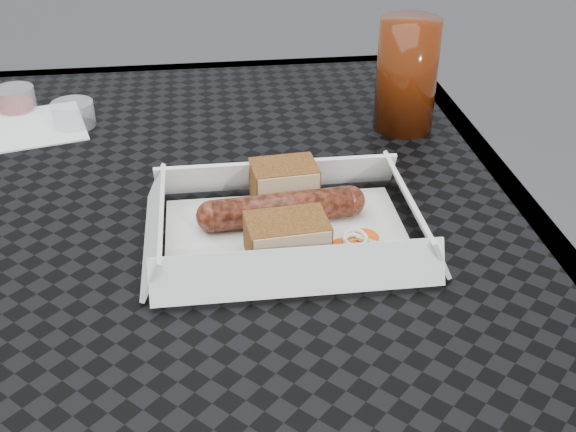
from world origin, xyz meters
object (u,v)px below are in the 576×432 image
object	(u,v)px
food_tray	(287,236)
drink_glass	(407,75)
patio_table	(140,265)
bratwurst	(282,209)

from	to	relation	value
food_tray	drink_glass	bearing A→B (deg)	53.08
food_tray	patio_table	bearing A→B (deg)	150.60
bratwurst	drink_glass	world-z (taller)	drink_glass
drink_glass	bratwurst	bearing A→B (deg)	-130.04
food_tray	drink_glass	world-z (taller)	drink_glass
patio_table	drink_glass	distance (m)	0.37
bratwurst	drink_glass	size ratio (longest dim) A/B	1.22
patio_table	food_tray	xyz separation A→B (m)	(0.14, -0.08, 0.08)
bratwurst	drink_glass	distance (m)	0.27
bratwurst	food_tray	bearing A→B (deg)	-85.44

